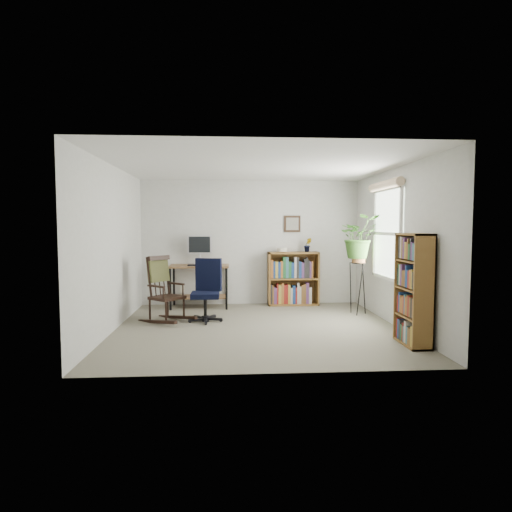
{
  "coord_description": "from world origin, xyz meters",
  "views": [
    {
      "loc": [
        -0.43,
        -6.29,
        1.52
      ],
      "look_at": [
        0.0,
        0.4,
        1.05
      ],
      "focal_mm": 30.0,
      "sensor_mm": 36.0,
      "label": 1
    }
  ],
  "objects": [
    {
      "name": "ceiling",
      "position": [
        0.0,
        0.0,
        2.4
      ],
      "size": [
        4.2,
        4.0,
        0.0
      ],
      "primitive_type": "cube",
      "color": "silver",
      "rests_on": "ground"
    },
    {
      "name": "plant_stand",
      "position": [
        1.8,
        0.9,
        0.52
      ],
      "size": [
        0.31,
        0.31,
        1.04
      ],
      "primitive_type": null,
      "rotation": [
        0.0,
        0.0,
        -0.07
      ],
      "color": "black",
      "rests_on": "floor"
    },
    {
      "name": "office_chair",
      "position": [
        -0.81,
        0.49,
        0.51
      ],
      "size": [
        0.67,
        0.67,
        1.01
      ],
      "primitive_type": null,
      "rotation": [
        0.0,
        0.0,
        -0.23
      ],
      "color": "black",
      "rests_on": "floor"
    },
    {
      "name": "window",
      "position": [
        2.06,
        0.3,
        1.4
      ],
      "size": [
        0.12,
        1.2,
        1.5
      ],
      "primitive_type": null,
      "color": "white",
      "rests_on": "wall_right"
    },
    {
      "name": "wall_left",
      "position": [
        -2.1,
        0.0,
        1.2
      ],
      "size": [
        0.0,
        4.0,
        2.4
      ],
      "primitive_type": "cube",
      "color": "silver",
      "rests_on": "ground"
    },
    {
      "name": "monitor",
      "position": [
        -0.98,
        1.84,
        1.07
      ],
      "size": [
        0.46,
        0.16,
        0.56
      ],
      "primitive_type": null,
      "color": "silver",
      "rests_on": "desk"
    },
    {
      "name": "spider_plant",
      "position": [
        1.8,
        0.9,
        1.7
      ],
      "size": [
        1.69,
        1.88,
        1.46
      ],
      "primitive_type": "imported",
      "color": "#386924",
      "rests_on": "plant_stand"
    },
    {
      "name": "desk",
      "position": [
        -0.98,
        1.7,
        0.4
      ],
      "size": [
        1.1,
        0.61,
        0.79
      ],
      "primitive_type": null,
      "color": "brown",
      "rests_on": "floor"
    },
    {
      "name": "wall_right",
      "position": [
        2.1,
        0.0,
        1.2
      ],
      "size": [
        0.0,
        4.0,
        2.4
      ],
      "primitive_type": "cube",
      "color": "silver",
      "rests_on": "ground"
    },
    {
      "name": "potted_plant_small",
      "position": [
        1.09,
        1.83,
        1.08
      ],
      "size": [
        0.13,
        0.24,
        0.11
      ],
      "primitive_type": "imported",
      "color": "#386924",
      "rests_on": "low_bookshelf"
    },
    {
      "name": "tall_bookshelf",
      "position": [
        1.92,
        -1.04,
        0.71
      ],
      "size": [
        0.27,
        0.63,
        1.43
      ],
      "primitive_type": null,
      "color": "brown",
      "rests_on": "floor"
    },
    {
      "name": "rocking_chair",
      "position": [
        -1.41,
        0.51,
        0.53
      ],
      "size": [
        1.05,
        1.02,
        1.07
      ],
      "primitive_type": null,
      "rotation": [
        0.0,
        0.0,
        0.85
      ],
      "color": "black",
      "rests_on": "floor"
    },
    {
      "name": "framed_picture",
      "position": [
        0.81,
        1.97,
        1.56
      ],
      "size": [
        0.32,
        0.04,
        0.32
      ],
      "primitive_type": null,
      "color": "black",
      "rests_on": "wall_back"
    },
    {
      "name": "low_bookshelf",
      "position": [
        0.81,
        1.82,
        0.51
      ],
      "size": [
        0.97,
        0.32,
        1.02
      ],
      "primitive_type": null,
      "color": "brown",
      "rests_on": "floor"
    },
    {
      "name": "wall_front",
      "position": [
        0.0,
        -2.0,
        1.2
      ],
      "size": [
        4.2,
        0.0,
        2.4
      ],
      "primitive_type": "cube",
      "color": "silver",
      "rests_on": "ground"
    },
    {
      "name": "floor",
      "position": [
        0.0,
        0.0,
        0.0
      ],
      "size": [
        4.2,
        4.0,
        0.0
      ],
      "primitive_type": "cube",
      "color": "gray",
      "rests_on": "ground"
    },
    {
      "name": "wall_back",
      "position": [
        0.0,
        2.0,
        1.2
      ],
      "size": [
        4.2,
        0.0,
        2.4
      ],
      "primitive_type": "cube",
      "color": "silver",
      "rests_on": "ground"
    },
    {
      "name": "keyboard",
      "position": [
        -0.98,
        1.58,
        0.81
      ],
      "size": [
        0.4,
        0.15,
        0.02
      ],
      "primitive_type": "cube",
      "color": "black",
      "rests_on": "desk"
    }
  ]
}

